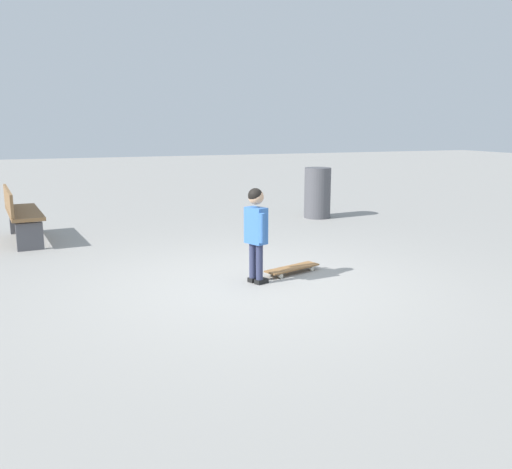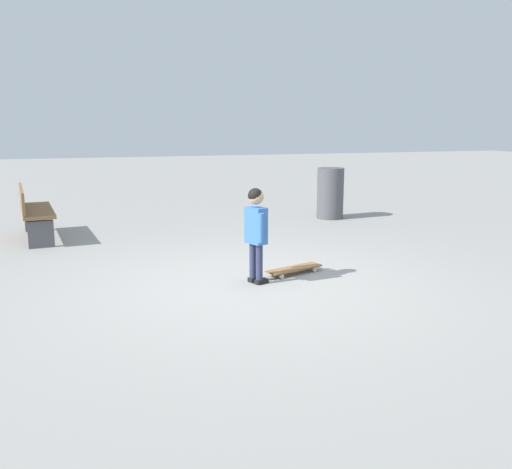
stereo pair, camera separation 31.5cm
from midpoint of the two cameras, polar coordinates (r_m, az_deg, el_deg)
ground_plane at (r=6.06m, az=-1.84°, el=-5.31°), size 50.00×50.00×0.00m
child_person at (r=6.00m, az=-1.49°, el=0.99°), size 0.24×0.41×1.06m
skateboard at (r=6.53m, az=2.39°, el=-3.52°), size 0.75×0.41×0.07m
street_bench at (r=9.02m, az=-24.12°, el=1.98°), size 0.60×1.64×0.80m
trash_bin at (r=10.41m, az=5.51°, el=4.31°), size 0.49×0.49×0.94m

